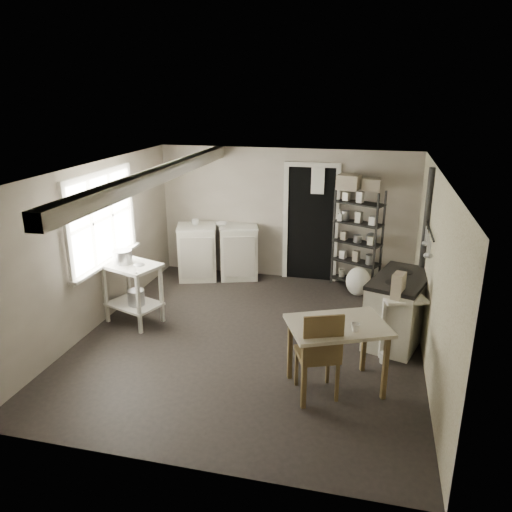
% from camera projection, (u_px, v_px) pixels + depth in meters
% --- Properties ---
extents(floor, '(5.00, 5.00, 0.00)m').
position_uv_depth(floor, '(251.00, 339.00, 6.80)').
color(floor, black).
rests_on(floor, ground).
extents(ceiling, '(5.00, 5.00, 0.00)m').
position_uv_depth(ceiling, '(250.00, 170.00, 6.07)').
color(ceiling, white).
rests_on(ceiling, wall_back).
extents(wall_back, '(4.50, 0.02, 2.30)m').
position_uv_depth(wall_back, '(285.00, 215.00, 8.74)').
color(wall_back, '#ABA192').
rests_on(wall_back, ground).
extents(wall_front, '(4.50, 0.02, 2.30)m').
position_uv_depth(wall_front, '(177.00, 354.00, 4.13)').
color(wall_front, '#ABA192').
rests_on(wall_front, ground).
extents(wall_left, '(0.02, 5.00, 2.30)m').
position_uv_depth(wall_left, '(94.00, 247.00, 6.94)').
color(wall_left, '#ABA192').
rests_on(wall_left, ground).
extents(wall_right, '(0.02, 5.00, 2.30)m').
position_uv_depth(wall_right, '(434.00, 274.00, 5.93)').
color(wall_right, '#ABA192').
rests_on(wall_right, ground).
extents(window, '(0.12, 1.76, 1.28)m').
position_uv_depth(window, '(101.00, 219.00, 7.00)').
color(window, silver).
rests_on(window, wall_left).
extents(doorway, '(0.96, 0.10, 2.08)m').
position_uv_depth(doorway, '(310.00, 225.00, 8.66)').
color(doorway, silver).
rests_on(doorway, ground).
extents(ceiling_beam, '(0.18, 5.00, 0.18)m').
position_uv_depth(ceiling_beam, '(159.00, 175.00, 6.37)').
color(ceiling_beam, silver).
rests_on(ceiling_beam, ceiling).
extents(wallpaper_panel, '(0.01, 5.00, 2.30)m').
position_uv_depth(wallpaper_panel, '(433.00, 274.00, 5.94)').
color(wallpaper_panel, beige).
rests_on(wallpaper_panel, wall_right).
extents(utensil_rail, '(0.06, 1.20, 0.44)m').
position_uv_depth(utensil_rail, '(428.00, 228.00, 6.37)').
color(utensil_rail, '#ACACAE').
rests_on(utensil_rail, wall_right).
extents(prep_table, '(0.92, 0.79, 0.89)m').
position_uv_depth(prep_table, '(134.00, 296.00, 7.19)').
color(prep_table, silver).
rests_on(prep_table, ground).
extents(stockpot, '(0.30, 0.30, 0.29)m').
position_uv_depth(stockpot, '(123.00, 260.00, 7.06)').
color(stockpot, '#ACACAE').
rests_on(stockpot, prep_table).
extents(saucepan, '(0.22, 0.22, 0.09)m').
position_uv_depth(saucepan, '(139.00, 268.00, 7.02)').
color(saucepan, '#ACACAE').
rests_on(saucepan, prep_table).
extents(bucket, '(0.25, 0.25, 0.26)m').
position_uv_depth(bucket, '(136.00, 299.00, 7.15)').
color(bucket, '#ACACAE').
rests_on(bucket, prep_table).
extents(base_cabinets, '(1.59, 1.05, 0.97)m').
position_uv_depth(base_cabinets, '(218.00, 253.00, 8.92)').
color(base_cabinets, beige).
rests_on(base_cabinets, ground).
extents(mixing_bowl, '(0.37, 0.37, 0.07)m').
position_uv_depth(mixing_bowl, '(221.00, 226.00, 8.74)').
color(mixing_bowl, white).
rests_on(mixing_bowl, base_cabinets).
extents(counter_cup, '(0.17, 0.17, 0.10)m').
position_uv_depth(counter_cup, '(195.00, 225.00, 8.78)').
color(counter_cup, white).
rests_on(counter_cup, base_cabinets).
extents(shelf_rack, '(0.86, 0.62, 1.69)m').
position_uv_depth(shelf_rack, '(358.00, 233.00, 8.34)').
color(shelf_rack, black).
rests_on(shelf_rack, ground).
extents(shelf_jar, '(0.09, 0.09, 0.18)m').
position_uv_depth(shelf_jar, '(340.00, 208.00, 8.32)').
color(shelf_jar, white).
rests_on(shelf_jar, shelf_rack).
extents(storage_box_a, '(0.40, 0.37, 0.24)m').
position_uv_depth(storage_box_a, '(349.00, 170.00, 8.00)').
color(storage_box_a, '#C0B39B').
rests_on(storage_box_a, shelf_rack).
extents(storage_box_b, '(0.30, 0.28, 0.19)m').
position_uv_depth(storage_box_b, '(372.00, 171.00, 7.96)').
color(storage_box_b, '#C0B39B').
rests_on(storage_box_b, shelf_rack).
extents(stove, '(0.96, 1.29, 0.91)m').
position_uv_depth(stove, '(398.00, 310.00, 6.66)').
color(stove, beige).
rests_on(stove, ground).
extents(stovepipe, '(0.14, 0.14, 1.48)m').
position_uv_depth(stovepipe, '(428.00, 219.00, 6.68)').
color(stovepipe, black).
rests_on(stovepipe, stove).
extents(side_ledge, '(0.59, 0.44, 0.81)m').
position_uv_depth(side_ledge, '(402.00, 326.00, 6.23)').
color(side_ledge, silver).
rests_on(side_ledge, ground).
extents(oats_box, '(0.18, 0.24, 0.32)m').
position_uv_depth(oats_box, '(399.00, 283.00, 6.05)').
color(oats_box, '#C0B39B').
rests_on(oats_box, side_ledge).
extents(work_table, '(1.27, 1.11, 0.80)m').
position_uv_depth(work_table, '(336.00, 358.00, 5.58)').
color(work_table, beige).
rests_on(work_table, ground).
extents(table_cup, '(0.12, 0.12, 0.09)m').
position_uv_depth(table_cup, '(355.00, 331.00, 5.28)').
color(table_cup, white).
rests_on(table_cup, work_table).
extents(chair, '(0.57, 0.58, 1.05)m').
position_uv_depth(chair, '(317.00, 354.00, 5.45)').
color(chair, brown).
rests_on(chair, ground).
extents(flour_sack, '(0.50, 0.47, 0.48)m').
position_uv_depth(flour_sack, '(358.00, 282.00, 8.18)').
color(flour_sack, white).
rests_on(flour_sack, ground).
extents(floor_crock, '(0.15, 0.15, 0.14)m').
position_uv_depth(floor_crock, '(384.00, 357.00, 6.19)').
color(floor_crock, white).
rests_on(floor_crock, ground).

